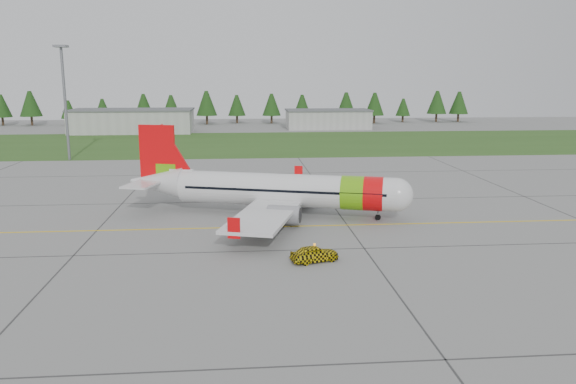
{
  "coord_description": "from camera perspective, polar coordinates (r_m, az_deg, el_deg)",
  "views": [
    {
      "loc": [
        -0.71,
        -46.73,
        14.79
      ],
      "look_at": [
        4.06,
        9.7,
        3.21
      ],
      "focal_mm": 35.0,
      "sensor_mm": 36.0,
      "label": 1
    }
  ],
  "objects": [
    {
      "name": "floodlight_mast",
      "position": [
        109.41,
        -21.68,
        8.24
      ],
      "size": [
        0.5,
        0.5,
        20.0
      ],
      "primitive_type": "cylinder",
      "color": "slate",
      "rests_on": "ground"
    },
    {
      "name": "taxi_guideline",
      "position": [
        56.7,
        -3.96,
        -3.58
      ],
      "size": [
        120.0,
        0.25,
        0.02
      ],
      "primitive_type": "cube",
      "color": "gold",
      "rests_on": "ground"
    },
    {
      "name": "follow_me_car",
      "position": [
        45.76,
        2.72,
        -4.7
      ],
      "size": [
        1.78,
        1.94,
        3.99
      ],
      "primitive_type": "imported",
      "rotation": [
        0.0,
        0.0,
        1.88
      ],
      "color": "yellow",
      "rests_on": "ground"
    },
    {
      "name": "aircraft",
      "position": [
        60.99,
        -0.94,
        0.19
      ],
      "size": [
        30.95,
        29.24,
        9.62
      ],
      "rotation": [
        0.0,
        0.0,
        -0.29
      ],
      "color": "silver",
      "rests_on": "ground"
    },
    {
      "name": "hangar_east",
      "position": [
        167.17,
        4.06,
        7.34
      ],
      "size": [
        24.0,
        12.0,
        5.2
      ],
      "primitive_type": "cube",
      "color": "#A8A8A3",
      "rests_on": "ground"
    },
    {
      "name": "grass_strip",
      "position": [
        129.58,
        -4.5,
        4.97
      ],
      "size": [
        320.0,
        50.0,
        0.03
      ],
      "primitive_type": "cube",
      "color": "#30561E",
      "rests_on": "ground"
    },
    {
      "name": "hangar_west",
      "position": [
        159.88,
        -15.49,
        6.91
      ],
      "size": [
        32.0,
        14.0,
        6.0
      ],
      "primitive_type": "cube",
      "color": "#A8A8A3",
      "rests_on": "ground"
    },
    {
      "name": "ground",
      "position": [
        49.02,
        -3.8,
        -6.03
      ],
      "size": [
        320.0,
        320.0,
        0.0
      ],
      "primitive_type": "plane",
      "color": "gray",
      "rests_on": "ground"
    },
    {
      "name": "treeline",
      "position": [
        184.99,
        -4.66,
        8.48
      ],
      "size": [
        160.0,
        8.0,
        10.0
      ],
      "primitive_type": null,
      "color": "#1C3F14",
      "rests_on": "ground"
    },
    {
      "name": "service_van",
      "position": [
        107.03,
        -13.72,
        4.36
      ],
      "size": [
        1.79,
        1.75,
        3.99
      ],
      "primitive_type": "imported",
      "rotation": [
        0.0,
        0.0,
        0.4
      ],
      "color": "white",
      "rests_on": "ground"
    }
  ]
}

